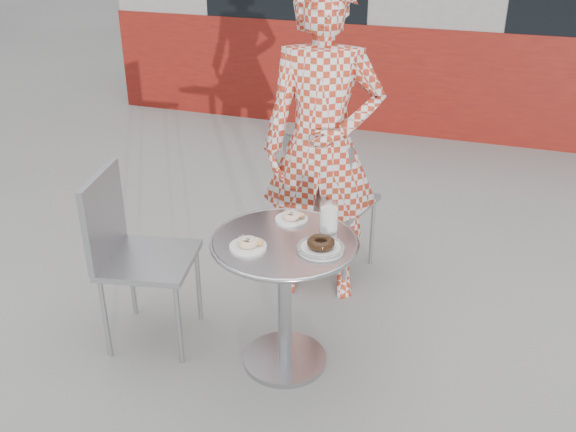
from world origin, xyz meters
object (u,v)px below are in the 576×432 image
(seated_person, at_px, (322,147))
(milk_cup, at_px, (329,218))
(bistro_table, at_px, (285,272))
(plate_far, at_px, (292,217))
(chair_far, at_px, (331,229))
(plate_checker, at_px, (321,246))
(chair_left, at_px, (150,291))
(plate_near, at_px, (249,244))

(seated_person, bearing_deg, milk_cup, -83.51)
(bistro_table, relative_size, milk_cup, 4.96)
(bistro_table, relative_size, plate_far, 4.41)
(milk_cup, bearing_deg, bistro_table, -136.66)
(chair_far, distance_m, seated_person, 0.63)
(plate_checker, bearing_deg, seated_person, 106.16)
(milk_cup, bearing_deg, chair_far, 103.84)
(chair_far, height_order, milk_cup, chair_far)
(chair_far, distance_m, milk_cup, 0.92)
(chair_far, xyz_separation_m, milk_cup, (0.19, -0.76, 0.47))
(bistro_table, distance_m, chair_far, 0.95)
(chair_left, relative_size, plate_far, 5.84)
(bistro_table, xyz_separation_m, plate_near, (-0.13, -0.11, 0.18))
(chair_far, xyz_separation_m, chair_left, (-0.68, -0.94, 0.00))
(seated_person, xyz_separation_m, plate_far, (0.01, -0.51, -0.17))
(chair_left, height_order, milk_cup, chair_left)
(chair_far, relative_size, seated_person, 0.51)
(plate_near, bearing_deg, chair_far, 84.57)
(chair_far, distance_m, chair_left, 1.16)
(plate_far, xyz_separation_m, milk_cup, (0.19, -0.05, 0.05))
(chair_left, bearing_deg, milk_cup, -89.76)
(chair_left, height_order, plate_far, chair_left)
(seated_person, relative_size, plate_far, 11.27)
(chair_left, bearing_deg, seated_person, -53.71)
(bistro_table, bearing_deg, plate_far, 99.04)
(plate_checker, bearing_deg, plate_near, -164.34)
(bistro_table, distance_m, plate_far, 0.27)
(bistro_table, xyz_separation_m, plate_far, (-0.03, 0.20, 0.18))
(chair_left, distance_m, plate_near, 0.72)
(plate_far, relative_size, plate_near, 0.95)
(chair_left, relative_size, plate_near, 5.53)
(plate_far, xyz_separation_m, plate_checker, (0.21, -0.23, 0.00))
(chair_left, xyz_separation_m, plate_far, (0.67, 0.23, 0.42))
(milk_cup, bearing_deg, plate_near, -137.27)
(plate_near, relative_size, plate_checker, 0.77)
(plate_near, bearing_deg, bistro_table, 41.93)
(seated_person, distance_m, milk_cup, 0.60)
(bistro_table, bearing_deg, plate_checker, -9.19)
(chair_left, relative_size, milk_cup, 6.57)
(chair_far, height_order, chair_left, chair_left)
(chair_left, distance_m, milk_cup, 1.00)
(chair_left, xyz_separation_m, plate_checker, (0.88, 0.00, 0.42))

